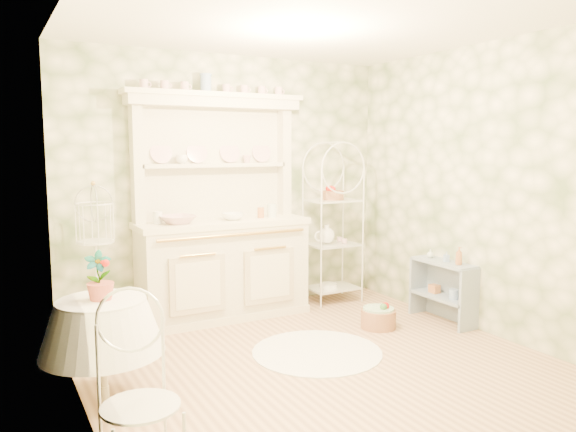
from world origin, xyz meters
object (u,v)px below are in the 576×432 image
bakers_rack (333,228)px  floor_basket (378,316)px  round_table (103,353)px  birdcage_stand (96,257)px  kitchen_dresser (222,207)px  cafe_chair (141,412)px  side_shelf (443,292)px

bakers_rack → floor_basket: (-0.14, -1.04, -0.72)m
bakers_rack → floor_basket: size_ratio=4.61×
round_table → birdcage_stand: bearing=81.5°
kitchen_dresser → cafe_chair: bearing=-120.1°
side_shelf → floor_basket: size_ratio=1.91×
bakers_rack → floor_basket: 1.27m
cafe_chair → floor_basket: size_ratio=2.31×
side_shelf → kitchen_dresser: bearing=143.8°
round_table → floor_basket: bearing=7.6°
birdcage_stand → floor_basket: bearing=-20.5°
cafe_chair → round_table: bearing=111.5°
cafe_chair → kitchen_dresser: bearing=82.8°
side_shelf → round_table: bearing=179.7°
kitchen_dresser → side_shelf: (1.88, -1.19, -0.85)m
round_table → cafe_chair: 1.16m
bakers_rack → side_shelf: (0.56, -1.18, -0.54)m
kitchen_dresser → floor_basket: kitchen_dresser is taller
kitchen_dresser → round_table: bearing=-136.1°
kitchen_dresser → birdcage_stand: bearing=-174.1°
round_table → birdcage_stand: (0.19, 1.27, 0.43)m
side_shelf → floor_basket: (-0.70, 0.14, -0.18)m
bakers_rack → birdcage_stand: size_ratio=1.08×
round_table → cafe_chair: size_ratio=0.81×
bakers_rack → round_table: 3.14m
kitchen_dresser → bakers_rack: bearing=-0.4°
round_table → birdcage_stand: birdcage_stand is taller
side_shelf → cafe_chair: (-3.36, -1.37, 0.12)m
side_shelf → cafe_chair: size_ratio=0.83×
round_table → birdcage_stand: size_ratio=0.44×
cafe_chair → floor_basket: cafe_chair is taller
cafe_chair → birdcage_stand: size_ratio=0.54×
bakers_rack → floor_basket: bakers_rack is taller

